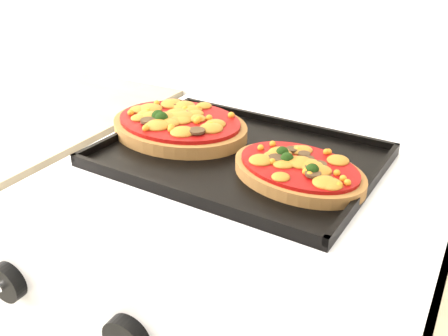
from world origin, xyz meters
The scene contains 5 objects.
control_panel centered at (0.03, 1.39, 0.85)m, with size 0.60×0.02×0.09m, color silver.
knob_left centered at (-0.15, 1.37, 0.85)m, with size 0.05×0.05×0.02m, color black.
baking_tray centered at (0.00, 1.72, 0.92)m, with size 0.43×0.32×0.02m, color black.
pizza_left centered at (-0.14, 1.74, 0.94)m, with size 0.25×0.20×0.04m, color brown, non-canonical shape.
pizza_right centered at (0.11, 1.69, 0.94)m, with size 0.21×0.15×0.03m, color brown, non-canonical shape.
Camera 1 is at (0.33, 1.07, 1.27)m, focal length 40.00 mm.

